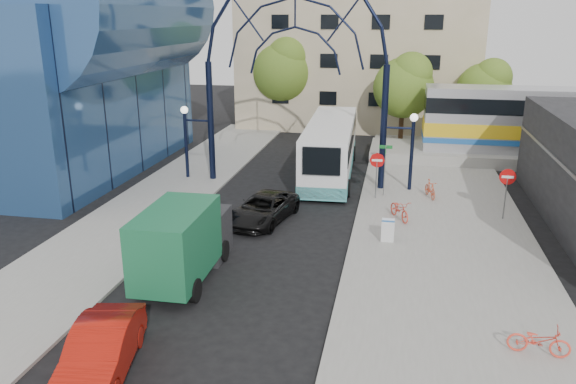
% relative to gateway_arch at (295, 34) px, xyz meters
% --- Properties ---
extents(ground, '(120.00, 120.00, 0.00)m').
position_rel_gateway_arch_xyz_m(ground, '(0.00, -14.00, -8.56)').
color(ground, black).
rests_on(ground, ground).
extents(sidewalk_east, '(8.00, 56.00, 0.12)m').
position_rel_gateway_arch_xyz_m(sidewalk_east, '(8.00, -10.00, -8.50)').
color(sidewalk_east, gray).
rests_on(sidewalk_east, ground).
extents(plaza_west, '(5.00, 50.00, 0.12)m').
position_rel_gateway_arch_xyz_m(plaza_west, '(-6.50, -8.00, -8.50)').
color(plaza_west, gray).
rests_on(plaza_west, ground).
extents(gateway_arch, '(13.64, 0.44, 12.10)m').
position_rel_gateway_arch_xyz_m(gateway_arch, '(0.00, 0.00, 0.00)').
color(gateway_arch, black).
rests_on(gateway_arch, ground).
extents(stop_sign, '(0.80, 0.07, 2.50)m').
position_rel_gateway_arch_xyz_m(stop_sign, '(4.80, -2.00, -6.56)').
color(stop_sign, slate).
rests_on(stop_sign, sidewalk_east).
extents(do_not_enter_sign, '(0.76, 0.07, 2.48)m').
position_rel_gateway_arch_xyz_m(do_not_enter_sign, '(11.00, -4.00, -6.58)').
color(do_not_enter_sign, slate).
rests_on(do_not_enter_sign, sidewalk_east).
extents(street_name_sign, '(0.70, 0.70, 2.80)m').
position_rel_gateway_arch_xyz_m(street_name_sign, '(5.20, -1.40, -6.43)').
color(street_name_sign, slate).
rests_on(street_name_sign, sidewalk_east).
extents(sandwich_board, '(0.55, 0.61, 0.99)m').
position_rel_gateway_arch_xyz_m(sandwich_board, '(5.60, -8.02, -7.81)').
color(sandwich_board, white).
rests_on(sandwich_board, sidewalk_east).
extents(transit_hall, '(16.50, 18.00, 14.50)m').
position_rel_gateway_arch_xyz_m(transit_hall, '(-15.30, 1.00, -1.86)').
color(transit_hall, navy).
rests_on(transit_hall, ground).
extents(apartment_block, '(20.00, 12.10, 14.00)m').
position_rel_gateway_arch_xyz_m(apartment_block, '(2.00, 20.97, -1.55)').
color(apartment_block, tan).
rests_on(apartment_block, ground).
extents(tree_north_a, '(4.48, 4.48, 7.00)m').
position_rel_gateway_arch_xyz_m(tree_north_a, '(6.12, 11.93, -3.95)').
color(tree_north_a, '#382314').
rests_on(tree_north_a, ground).
extents(tree_north_b, '(5.12, 5.12, 8.00)m').
position_rel_gateway_arch_xyz_m(tree_north_b, '(-3.88, 15.93, -3.29)').
color(tree_north_b, '#382314').
rests_on(tree_north_b, ground).
extents(tree_north_c, '(4.16, 4.16, 6.50)m').
position_rel_gateway_arch_xyz_m(tree_north_c, '(12.12, 13.93, -4.28)').
color(tree_north_c, '#382314').
rests_on(tree_north_c, ground).
extents(city_bus, '(3.29, 12.20, 3.32)m').
position_rel_gateway_arch_xyz_m(city_bus, '(1.76, 2.65, -6.82)').
color(city_bus, white).
rests_on(city_bus, ground).
extents(green_truck, '(2.34, 5.86, 2.94)m').
position_rel_gateway_arch_xyz_m(green_truck, '(-1.84, -12.69, -7.09)').
color(green_truck, black).
rests_on(green_truck, ground).
extents(black_suv, '(3.09, 5.08, 1.32)m').
position_rel_gateway_arch_xyz_m(black_suv, '(-0.35, -6.32, -7.90)').
color(black_suv, black).
rests_on(black_suv, ground).
extents(red_sedan, '(2.41, 4.61, 1.45)m').
position_rel_gateway_arch_xyz_m(red_sedan, '(-1.87, -18.92, -7.83)').
color(red_sedan, '#AF150A').
rests_on(red_sedan, ground).
extents(bike_near_a, '(1.40, 1.96, 0.98)m').
position_rel_gateway_arch_xyz_m(bike_near_a, '(6.08, -5.05, -7.95)').
color(bike_near_a, red).
rests_on(bike_near_a, sidewalk_east).
extents(bike_near_b, '(0.88, 1.65, 0.95)m').
position_rel_gateway_arch_xyz_m(bike_near_b, '(7.67, -1.28, -7.96)').
color(bike_near_b, '#D74D2B').
rests_on(bike_near_b, sidewalk_east).
extents(bike_far_c, '(1.79, 0.80, 0.91)m').
position_rel_gateway_arch_xyz_m(bike_far_c, '(10.12, -15.76, -7.98)').
color(bike_far_c, '#F14330').
rests_on(bike_far_c, sidewalk_east).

